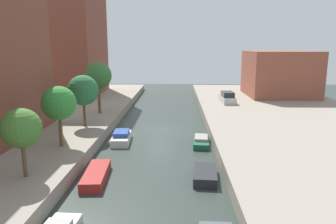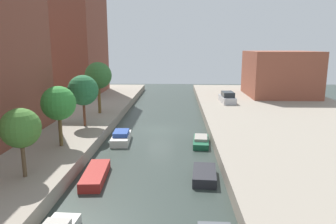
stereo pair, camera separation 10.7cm
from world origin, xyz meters
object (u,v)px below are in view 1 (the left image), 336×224
object	(u,v)px
low_block_right	(279,74)
street_tree_2	(83,90)
street_tree_3	(98,76)
moored_boat_left_1	(96,175)
parked_car	(227,98)
apartment_tower_far	(67,28)
street_tree_1	(59,103)
moored_boat_left_2	(121,137)
moored_boat_right_1	(205,175)
moored_boat_right_2	(201,141)
street_tree_0	(21,128)

from	to	relation	value
low_block_right	street_tree_2	distance (m)	32.69
street_tree_3	moored_boat_left_1	distance (m)	17.95
low_block_right	parked_car	distance (m)	11.75
apartment_tower_far	street_tree_2	size ratio (longest dim) A/B	4.19
street_tree_1	moored_boat_left_1	distance (m)	6.97
low_block_right	moored_boat_left_1	bearing A→B (deg)	-124.60
moored_boat_left_2	parked_car	bearing A→B (deg)	52.72
street_tree_2	moored_boat_right_1	bearing A→B (deg)	-43.20
street_tree_2	street_tree_3	xyz separation A→B (m)	(0.00, 6.13, 0.86)
moored_boat_right_1	street_tree_2	bearing A→B (deg)	136.80
apartment_tower_far	low_block_right	world-z (taller)	apartment_tower_far
moored_boat_left_1	moored_boat_left_2	world-z (taller)	moored_boat_left_2
low_block_right	moored_boat_left_2	world-z (taller)	low_block_right
low_block_right	moored_boat_left_2	distance (m)	31.49
moored_boat_right_1	moored_boat_right_2	world-z (taller)	moored_boat_right_2
low_block_right	street_tree_0	xyz separation A→B (m)	(-25.36, -33.24, -0.47)
apartment_tower_far	moored_boat_left_1	bearing A→B (deg)	-69.09
street_tree_2	moored_boat_left_2	distance (m)	6.13
low_block_right	moored_boat_right_2	distance (m)	27.49
moored_boat_left_1	apartment_tower_far	bearing A→B (deg)	110.91
moored_boat_right_1	moored_boat_right_2	distance (m)	7.74
street_tree_2	moored_boat_left_1	world-z (taller)	street_tree_2
street_tree_3	parked_car	distance (m)	18.33
apartment_tower_far	low_block_right	size ratio (longest dim) A/B	1.99
street_tree_2	street_tree_3	size ratio (longest dim) A/B	0.84
apartment_tower_far	moored_boat_right_1	bearing A→B (deg)	-58.55
moored_boat_right_1	moored_boat_right_2	size ratio (longest dim) A/B	0.87
moored_boat_left_1	moored_boat_right_1	bearing A→B (deg)	1.92
parked_car	moored_boat_left_1	world-z (taller)	parked_car
street_tree_1	parked_car	xyz separation A→B (m)	(16.20, 20.35, -2.77)
low_block_right	moored_boat_left_1	size ratio (longest dim) A/B	2.38
low_block_right	street_tree_0	world-z (taller)	low_block_right
low_block_right	moored_boat_right_1	world-z (taller)	low_block_right
street_tree_1	moored_boat_right_1	bearing A→B (deg)	-19.48
moored_boat_left_1	low_block_right	bearing A→B (deg)	55.40
low_block_right	parked_car	world-z (taller)	low_block_right
street_tree_0	moored_boat_right_1	bearing A→B (deg)	11.21
moored_boat_right_2	low_block_right	bearing A→B (deg)	59.07
street_tree_2	moored_boat_right_1	xyz separation A→B (m)	(11.09, -10.42, -4.23)
moored_boat_right_1	moored_boat_right_2	xyz separation A→B (m)	(0.30, 7.73, 0.00)
apartment_tower_far	street_tree_3	size ratio (longest dim) A/B	3.53
apartment_tower_far	moored_boat_right_2	xyz separation A→B (m)	(20.03, -24.53, -11.25)
low_block_right	moored_boat_right_2	world-z (taller)	low_block_right
street_tree_3	moored_boat_right_1	distance (m)	20.57
street_tree_3	moored_boat_right_2	bearing A→B (deg)	-37.73
low_block_right	street_tree_2	world-z (taller)	low_block_right
street_tree_3	low_block_right	bearing A→B (deg)	29.74
apartment_tower_far	moored_boat_left_2	size ratio (longest dim) A/B	5.42
moored_boat_left_2	street_tree_1	bearing A→B (deg)	-132.78
parked_car	street_tree_3	bearing A→B (deg)	-154.52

